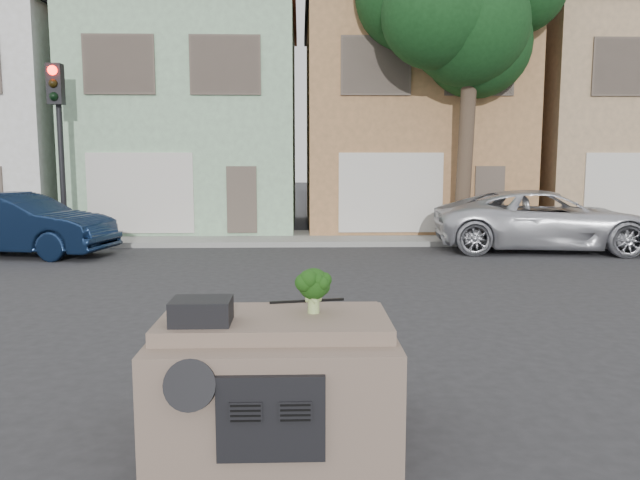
{
  "coord_description": "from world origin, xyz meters",
  "views": [
    {
      "loc": [
        0.22,
        -8.29,
        2.43
      ],
      "look_at": [
        0.5,
        0.5,
        1.3
      ],
      "focal_mm": 35.0,
      "sensor_mm": 36.0,
      "label": 1
    }
  ],
  "objects_px": {
    "navy_sedan": "(19,256)",
    "silver_pickup": "(544,250)",
    "broccoli": "(314,290)",
    "traffic_signal": "(60,156)"
  },
  "relations": [
    {
      "from": "traffic_signal",
      "to": "silver_pickup",
      "type": "bearing_deg",
      "value": -5.49
    },
    {
      "from": "traffic_signal",
      "to": "navy_sedan",
      "type": "bearing_deg",
      "value": -105.15
    },
    {
      "from": "navy_sedan",
      "to": "silver_pickup",
      "type": "height_order",
      "value": "silver_pickup"
    },
    {
      "from": "silver_pickup",
      "to": "traffic_signal",
      "type": "bearing_deg",
      "value": 91.27
    },
    {
      "from": "silver_pickup",
      "to": "broccoli",
      "type": "height_order",
      "value": "broccoli"
    },
    {
      "from": "navy_sedan",
      "to": "silver_pickup",
      "type": "bearing_deg",
      "value": -76.86
    },
    {
      "from": "navy_sedan",
      "to": "broccoli",
      "type": "xyz_separation_m",
      "value": [
        7.32,
        -10.74,
        1.32
      ]
    },
    {
      "from": "navy_sedan",
      "to": "broccoli",
      "type": "distance_m",
      "value": 13.06
    },
    {
      "from": "silver_pickup",
      "to": "traffic_signal",
      "type": "distance_m",
      "value": 13.61
    },
    {
      "from": "traffic_signal",
      "to": "broccoli",
      "type": "xyz_separation_m",
      "value": [
        6.83,
        -12.54,
        -1.23
      ]
    }
  ]
}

